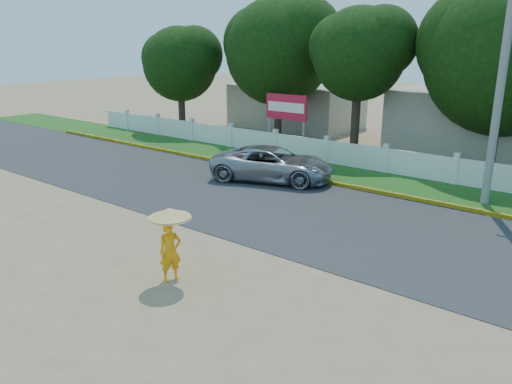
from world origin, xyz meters
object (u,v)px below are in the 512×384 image
Objects in this scene: vehicle at (272,164)px; utility_pole at (499,94)px; monk_with_parasol at (170,234)px; billboard at (286,110)px.

utility_pole is at bearing -94.46° from vehicle.
utility_pole is 12.11m from monk_with_parasol.
vehicle is 9.52m from monk_with_parasol.
utility_pole is at bearing 68.49° from monk_with_parasol.
monk_with_parasol is at bearing -65.24° from billboard.
monk_with_parasol reaches higher than vehicle.
utility_pole is 2.62× the size of billboard.
vehicle is 6.13m from billboard.
monk_with_parasol is at bearing -111.51° from utility_pole.
utility_pole reaches higher than vehicle.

